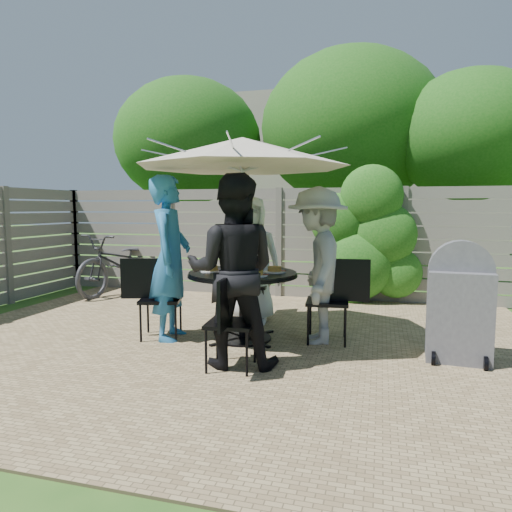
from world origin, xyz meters
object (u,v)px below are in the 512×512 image
(person_front, at_px, (233,271))
(glass_right, at_px, (266,265))
(chair_back, at_px, (251,299))
(plate_extra, at_px, (256,274))
(person_right, at_px, (317,266))
(bbq_grill, at_px, (459,307))
(umbrella, at_px, (242,153))
(person_left, at_px, (170,258))
(glass_front, at_px, (250,269))
(chair_right, at_px, (329,318))
(plate_back, at_px, (246,266))
(patio_table, at_px, (243,293))
(plate_right, at_px, (275,270))
(coffee_cup, at_px, (253,264))
(chair_left, at_px, (160,315))
(glass_back, at_px, (236,263))
(plate_left, at_px, (211,269))
(bicycle, at_px, (121,263))
(plate_front, at_px, (239,274))
(syrup_jug, at_px, (238,264))
(chair_front, at_px, (231,342))
(person_back, at_px, (250,260))

(person_front, height_order, glass_right, person_front)
(chair_back, xyz_separation_m, plate_extra, (0.40, -1.21, 0.52))
(person_right, height_order, bbq_grill, person_right)
(bbq_grill, bearing_deg, umbrella, -179.04)
(person_left, relative_size, glass_front, 13.43)
(chair_right, bearing_deg, person_front, 46.13)
(glass_front, bearing_deg, person_left, 174.86)
(plate_back, xyz_separation_m, plate_extra, (0.30, -0.62, 0.00))
(chair_right, distance_m, glass_right, 0.92)
(patio_table, relative_size, plate_right, 5.42)
(chair_right, height_order, person_right, person_right)
(glass_front, bearing_deg, coffee_cup, 100.96)
(person_front, xyz_separation_m, plate_right, (0.20, 0.88, -0.10))
(chair_left, height_order, glass_back, chair_left)
(plate_back, xyz_separation_m, plate_left, (-0.29, -0.42, 0.00))
(plate_left, height_order, bicycle, bicycle)
(plate_left, xyz_separation_m, glass_right, (0.59, 0.21, 0.05))
(chair_left, xyz_separation_m, glass_right, (1.19, 0.33, 0.58))
(chair_left, height_order, bicycle, bicycle)
(patio_table, xyz_separation_m, chair_left, (-0.95, -0.18, -0.27))
(coffee_cup, bearing_deg, plate_front, -89.41)
(chair_left, relative_size, person_front, 0.51)
(plate_extra, height_order, glass_front, glass_front)
(syrup_jug, bearing_deg, glass_right, 20.12)
(plate_right, bearing_deg, chair_front, -100.16)
(chair_right, xyz_separation_m, person_right, (-0.13, -0.02, 0.58))
(bbq_grill, bearing_deg, plate_front, -169.86)
(person_right, xyz_separation_m, plate_back, (-0.88, 0.20, -0.05))
(chair_front, xyz_separation_m, bbq_grill, (2.08, 0.84, 0.27))
(patio_table, bearing_deg, plate_extra, -48.66)
(person_back, height_order, syrup_jug, person_back)
(person_back, bearing_deg, plate_right, -66.55)
(person_front, distance_m, bbq_grill, 2.24)
(glass_front, bearing_deg, plate_front, -125.88)
(person_front, height_order, plate_extra, person_front)
(person_front, bearing_deg, chair_left, -40.62)
(person_back, bearing_deg, chair_left, -139.26)
(plate_left, relative_size, glass_back, 1.86)
(plate_right, bearing_deg, chair_back, 120.70)
(glass_front, distance_m, glass_right, 0.40)
(chair_left, height_order, person_left, person_left)
(umbrella, distance_m, plate_back, 1.34)
(syrup_jug, bearing_deg, plate_back, 89.42)
(chair_back, bearing_deg, person_right, 47.75)
(person_right, xyz_separation_m, plate_extra, (-0.59, -0.41, -0.05))
(patio_table, xyz_separation_m, plate_front, (0.06, -0.35, 0.26))
(plate_extra, xyz_separation_m, syrup_jug, (-0.30, 0.30, 0.06))
(person_back, xyz_separation_m, bicycle, (-2.78, 1.42, -0.30))
(person_back, relative_size, person_right, 0.96)
(person_front, xyz_separation_m, bicycle, (-3.08, 3.05, -0.38))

